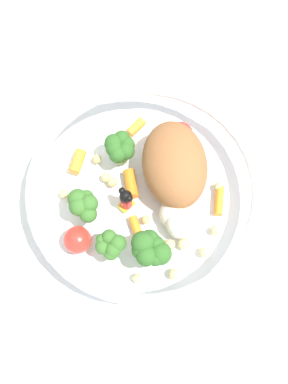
% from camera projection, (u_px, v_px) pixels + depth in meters
% --- Properties ---
extents(ground_plane, '(2.40, 2.40, 0.00)m').
position_uv_depth(ground_plane, '(152.00, 216.00, 0.52)').
color(ground_plane, white).
extents(food_container, '(0.25, 0.25, 0.07)m').
position_uv_depth(food_container, '(150.00, 189.00, 0.50)').
color(food_container, white).
rests_on(food_container, ground_plane).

